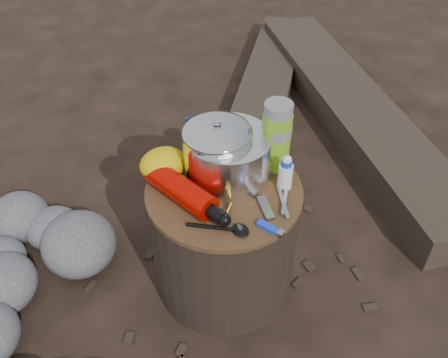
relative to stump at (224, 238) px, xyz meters
name	(u,v)px	position (x,y,z in m)	size (l,w,h in m)	color
ground	(224,278)	(0.00, 0.00, -0.22)	(60.00, 60.00, 0.00)	black
stump	(224,238)	(0.00, 0.00, 0.00)	(0.47, 0.47, 0.44)	black
rock_ring	(49,303)	(-0.58, 0.08, -0.12)	(0.47, 1.02, 0.20)	#57575B
log_main	(353,110)	(0.99, 0.60, -0.14)	(0.31, 1.85, 0.16)	#322820
log_small	(269,79)	(0.77, 1.07, -0.16)	(0.25, 1.38, 0.11)	#322820
foil_windscreen	(229,157)	(0.04, 0.05, 0.30)	(0.25, 0.25, 0.16)	white
camping_pot	(217,151)	(0.01, 0.06, 0.32)	(0.20, 0.20, 0.20)	silver
fuel_bottle	(180,189)	(-0.13, 0.02, 0.26)	(0.08, 0.32, 0.08)	#C40900
thermos	(276,136)	(0.19, 0.04, 0.33)	(0.09, 0.09, 0.23)	#76B51C
travel_mug	(230,143)	(0.08, 0.13, 0.28)	(0.09, 0.09, 0.13)	black
stuff_sack	(163,164)	(-0.14, 0.13, 0.27)	(0.15, 0.12, 0.10)	#DFB90A
food_pouch	(205,139)	(0.01, 0.16, 0.29)	(0.12, 0.03, 0.15)	#161D46
lighter	(268,227)	(0.04, -0.20, 0.23)	(0.02, 0.08, 0.02)	blue
multitool	(266,208)	(0.07, -0.13, 0.23)	(0.03, 0.09, 0.01)	#A7A7AC
pot_grabber	(283,200)	(0.13, -0.12, 0.23)	(0.04, 0.14, 0.01)	#A7A7AC
spork	(212,227)	(-0.10, -0.13, 0.23)	(0.04, 0.17, 0.01)	black
squeeze_bottle	(285,173)	(0.17, -0.06, 0.27)	(0.04, 0.04, 0.10)	white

